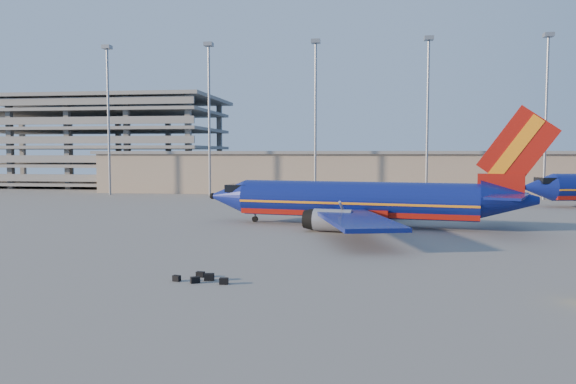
% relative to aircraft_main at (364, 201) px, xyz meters
% --- Properties ---
extents(ground, '(220.00, 220.00, 0.00)m').
position_rel_aircraft_main_xyz_m(ground, '(-4.10, -5.58, -2.77)').
color(ground, slate).
rests_on(ground, ground).
extents(terminal_building, '(122.00, 16.00, 8.50)m').
position_rel_aircraft_main_xyz_m(terminal_building, '(5.90, 52.42, 1.55)').
color(terminal_building, gray).
rests_on(terminal_building, ground).
extents(parking_garage, '(62.00, 32.00, 21.40)m').
position_rel_aircraft_main_xyz_m(parking_garage, '(-66.10, 68.47, 8.96)').
color(parking_garage, slate).
rests_on(parking_garage, ground).
extents(light_mast_row, '(101.60, 1.60, 28.65)m').
position_rel_aircraft_main_xyz_m(light_mast_row, '(0.90, 40.42, 14.78)').
color(light_mast_row, gray).
rests_on(light_mast_row, ground).
extents(aircraft_main, '(38.10, 36.36, 12.97)m').
position_rel_aircraft_main_xyz_m(aircraft_main, '(0.00, 0.00, 0.00)').
color(aircraft_main, navy).
rests_on(aircraft_main, ground).
extents(luggage_pile, '(3.74, 2.14, 0.45)m').
position_rel_aircraft_main_xyz_m(luggage_pile, '(-9.97, -28.38, -2.57)').
color(luggage_pile, black).
rests_on(luggage_pile, ground).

